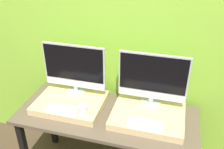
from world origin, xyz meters
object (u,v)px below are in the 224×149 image
Objects in this scene: keyboard_left at (62,109)px; keyboard_right at (145,124)px; monitor_right at (153,79)px; monitor_left at (74,68)px; mug at (83,110)px.

keyboard_left and keyboard_right have the same top height.
keyboard_right is (0.00, -0.29, -0.24)m from monitor_right.
monitor_right is (0.68, 0.00, 0.00)m from monitor_left.
keyboard_left is (0.00, -0.29, -0.24)m from monitor_left.
monitor_left is 0.68m from monitor_right.
monitor_left is 0.40m from mug.
monitor_right is 2.13× the size of keyboard_right.
monitor_right reaches higher than keyboard_right.
mug is at bearing -0.00° from keyboard_left.
keyboard_left is 3.34× the size of mug.
monitor_left reaches higher than mug.
monitor_right reaches higher than mug.
mug is (0.18, -0.29, -0.20)m from monitor_left.
keyboard_left is at bearing -156.95° from monitor_right.
monitor_right is at bearing 90.00° from keyboard_right.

